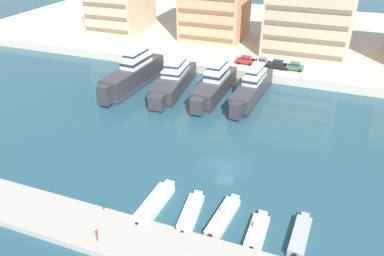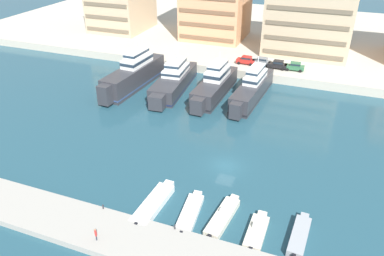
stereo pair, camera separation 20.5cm
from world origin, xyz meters
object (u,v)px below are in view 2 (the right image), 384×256
(car_red_far_left, at_px, (246,60))
(yacht_charcoal_mid_left, at_px, (215,84))
(motorboat_cream_mid_left, at_px, (223,217))
(car_grey_left, at_px, (262,61))
(car_green_center_left, at_px, (295,66))
(yacht_charcoal_far_left, at_px, (134,74))
(yacht_charcoal_center_left, at_px, (252,88))
(motorboat_white_far_left, at_px, (154,203))
(yacht_charcoal_left, at_px, (174,80))
(motorboat_grey_center, at_px, (299,236))
(pedestrian_near_edge, at_px, (96,233))
(motorboat_cream_center_left, at_px, (257,231))
(car_black_mid_left, at_px, (278,64))
(motorboat_white_left, at_px, (190,213))

(car_red_far_left, bearing_deg, yacht_charcoal_mid_left, -100.17)
(motorboat_cream_mid_left, bearing_deg, car_grey_left, 96.62)
(yacht_charcoal_mid_left, height_order, car_green_center_left, yacht_charcoal_mid_left)
(yacht_charcoal_far_left, bearing_deg, yacht_charcoal_mid_left, 6.21)
(car_green_center_left, bearing_deg, yacht_charcoal_center_left, -114.78)
(yacht_charcoal_mid_left, relative_size, motorboat_white_far_left, 2.20)
(yacht_charcoal_left, relative_size, car_green_center_left, 4.98)
(yacht_charcoal_mid_left, bearing_deg, motorboat_cream_mid_left, -70.53)
(yacht_charcoal_left, relative_size, motorboat_grey_center, 2.98)
(motorboat_grey_center, bearing_deg, car_red_far_left, 110.46)
(car_green_center_left, xyz_separation_m, pedestrian_near_edge, (-13.19, -55.73, -1.11))
(yacht_charcoal_mid_left, bearing_deg, car_green_center_left, 47.17)
(motorboat_cream_center_left, bearing_deg, yacht_charcoal_far_left, 135.63)
(yacht_charcoal_left, xyz_separation_m, motorboat_cream_mid_left, (20.20, -32.54, -1.61))
(yacht_charcoal_center_left, bearing_deg, car_black_mid_left, 79.18)
(yacht_charcoal_left, xyz_separation_m, car_red_far_left, (11.21, 14.85, 0.76))
(yacht_charcoal_center_left, xyz_separation_m, pedestrian_near_edge, (-7.05, -42.45, -0.48))
(car_black_mid_left, bearing_deg, motorboat_white_left, -92.31)
(yacht_charcoal_far_left, distance_m, yacht_charcoal_left, 8.34)
(car_grey_left, bearing_deg, motorboat_grey_center, -73.43)
(motorboat_white_left, bearing_deg, car_grey_left, 92.03)
(yacht_charcoal_left, relative_size, car_black_mid_left, 4.97)
(pedestrian_near_edge, bearing_deg, car_grey_left, 84.00)
(yacht_charcoal_left, distance_m, yacht_charcoal_center_left, 15.84)
(motorboat_white_left, bearing_deg, car_red_far_left, 96.13)
(yacht_charcoal_far_left, distance_m, pedestrian_near_edge, 43.02)
(motorboat_cream_center_left, height_order, car_green_center_left, car_green_center_left)
(yacht_charcoal_left, height_order, motorboat_cream_center_left, yacht_charcoal_left)
(yacht_charcoal_left, distance_m, motorboat_grey_center, 43.49)
(car_black_mid_left, bearing_deg, pedestrian_near_edge, -99.76)
(motorboat_cream_mid_left, relative_size, car_black_mid_left, 1.88)
(yacht_charcoal_left, xyz_separation_m, yacht_charcoal_center_left, (15.78, 1.37, 0.13))
(motorboat_cream_mid_left, distance_m, pedestrian_near_edge, 14.36)
(motorboat_white_far_left, distance_m, motorboat_white_left, 4.68)
(motorboat_white_far_left, distance_m, motorboat_grey_center, 17.19)
(car_green_center_left, relative_size, pedestrian_near_edge, 2.70)
(yacht_charcoal_far_left, xyz_separation_m, car_grey_left, (22.82, 16.85, 0.05))
(yacht_charcoal_mid_left, xyz_separation_m, car_grey_left, (6.06, 15.02, 0.52))
(car_red_far_left, distance_m, car_black_mid_left, 7.09)
(yacht_charcoal_far_left, xyz_separation_m, car_red_far_left, (19.38, 16.39, 0.05))
(yacht_charcoal_mid_left, xyz_separation_m, car_black_mid_left, (9.70, 14.24, 0.52))
(motorboat_white_far_left, distance_m, car_grey_left, 48.79)
(motorboat_white_far_left, bearing_deg, pedestrian_near_edge, -110.99)
(car_green_center_left, bearing_deg, motorboat_white_left, -96.60)
(car_grey_left, bearing_deg, yacht_charcoal_center_left, -85.37)
(car_grey_left, relative_size, pedestrian_near_edge, 2.72)
(yacht_charcoal_center_left, height_order, motorboat_white_left, yacht_charcoal_center_left)
(yacht_charcoal_mid_left, bearing_deg, yacht_charcoal_far_left, -173.79)
(motorboat_white_far_left, bearing_deg, car_red_far_left, 90.58)
(motorboat_white_left, distance_m, motorboat_cream_center_left, 7.99)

